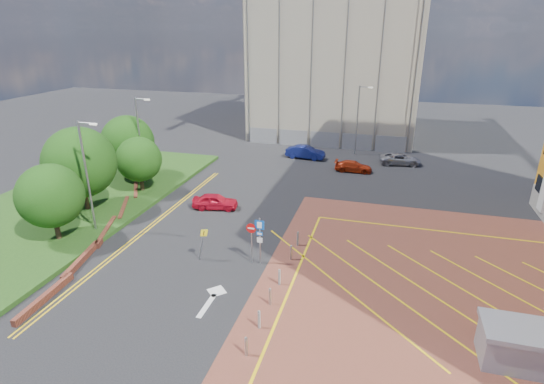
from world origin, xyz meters
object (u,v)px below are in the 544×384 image
at_px(car_red_left, 215,201).
at_px(car_silver_back, 400,159).
at_px(lamp_left_near, 87,173).
at_px(lamp_left_far, 140,137).
at_px(lamp_back, 358,118).
at_px(tree_d, 128,141).
at_px(warning_sign, 203,241).
at_px(tree_c, 139,159).
at_px(car_red_back, 353,166).
at_px(sign_cluster, 257,236).
at_px(tree_a, 50,196).
at_px(car_blue_back, 305,152).
at_px(tree_b, 80,162).
at_px(cycle_shelter, 530,350).

relative_size(car_red_left, car_silver_back, 0.85).
height_order(lamp_left_near, lamp_left_far, same).
bearing_deg(car_silver_back, lamp_back, 53.72).
bearing_deg(tree_d, warning_sign, -43.30).
height_order(tree_d, lamp_back, lamp_back).
xyz_separation_m(tree_c, lamp_back, (17.58, 18.00, 1.17)).
height_order(lamp_left_near, car_red_back, lamp_left_near).
xyz_separation_m(lamp_back, warning_sign, (-7.23, -27.58, -2.93)).
height_order(lamp_left_far, sign_cluster, lamp_left_far).
distance_m(lamp_left_far, lamp_back, 24.46).
bearing_deg(tree_a, car_red_back, 49.26).
relative_size(lamp_back, warning_sign, 3.55).
height_order(warning_sign, car_red_back, warning_sign).
bearing_deg(car_blue_back, tree_a, 158.87).
distance_m(tree_d, lamp_left_far, 2.44).
xyz_separation_m(tree_a, tree_d, (-2.50, 13.00, 0.37)).
height_order(tree_d, sign_cluster, tree_d).
bearing_deg(lamp_back, lamp_left_near, -122.40).
distance_m(tree_b, cycle_shelter, 31.62).
xyz_separation_m(lamp_left_far, cycle_shelter, (28.99, -16.17, -3.83)).
xyz_separation_m(cycle_shelter, car_silver_back, (-5.42, 29.47, -0.22)).
bearing_deg(lamp_left_far, tree_d, 154.32).
bearing_deg(car_silver_back, car_blue_back, 84.54).
xyz_separation_m(sign_cluster, car_red_left, (-6.00, 7.49, -1.31)).
height_order(tree_a, lamp_back, lamp_back).
height_order(tree_a, car_silver_back, tree_a).
relative_size(lamp_left_near, lamp_back, 1.00).
xyz_separation_m(cycle_shelter, car_red_back, (-10.13, 25.57, -0.28)).
relative_size(sign_cluster, car_red_back, 0.83).
height_order(lamp_left_near, warning_sign, lamp_left_near).
bearing_deg(tree_c, car_red_back, 32.45).
relative_size(sign_cluster, car_blue_back, 0.72).
bearing_deg(lamp_back, warning_sign, -104.70).
relative_size(tree_d, lamp_back, 0.76).
bearing_deg(car_red_back, tree_c, 122.30).
bearing_deg(car_red_left, warning_sign, -173.52).
bearing_deg(warning_sign, tree_c, 137.21).
height_order(lamp_left_near, lamp_back, lamp_left_near).
height_order(tree_b, car_red_back, tree_b).
relative_size(lamp_left_near, lamp_left_far, 1.00).
xyz_separation_m(tree_d, lamp_left_far, (2.08, -1.00, 0.79)).
distance_m(lamp_left_far, sign_cluster, 18.58).
bearing_deg(lamp_left_near, car_red_left, 43.98).
height_order(lamp_back, car_red_back, lamp_back).
bearing_deg(lamp_left_near, tree_a, -128.30).
relative_size(tree_a, lamp_left_near, 0.68).
distance_m(tree_a, car_blue_back, 27.96).
relative_size(tree_c, cycle_shelter, 1.22).
bearing_deg(cycle_shelter, tree_a, 171.70).
bearing_deg(car_silver_back, tree_a, 129.27).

